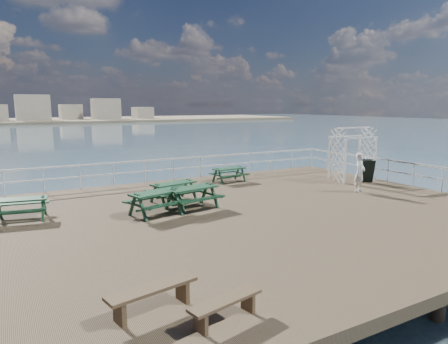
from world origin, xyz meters
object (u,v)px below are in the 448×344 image
at_px(picnic_table_e, 192,193).
at_px(flat_bench_near, 226,304).
at_px(trellis_arbor, 352,157).
at_px(picnic_table_a, 20,204).
at_px(picnic_table_c, 229,172).
at_px(picnic_table_b, 157,198).
at_px(person, 360,173).
at_px(flat_bench_far, 153,293).
at_px(picnic_table_d, 174,188).

xyz_separation_m(picnic_table_e, flat_bench_near, (-2.63, -7.12, -0.27)).
bearing_deg(trellis_arbor, flat_bench_near, -141.81).
xyz_separation_m(picnic_table_a, picnic_table_c, (9.08, 2.28, -0.02)).
bearing_deg(picnic_table_b, flat_bench_near, -115.41).
distance_m(picnic_table_a, trellis_arbor, 14.55).
height_order(picnic_table_c, person, person).
bearing_deg(flat_bench_near, picnic_table_b, 67.59).
bearing_deg(person, flat_bench_far, -176.10).
bearing_deg(picnic_table_b, flat_bench_far, -125.36).
bearing_deg(person, picnic_table_a, 147.58).
xyz_separation_m(picnic_table_a, trellis_arbor, (14.53, -0.31, 0.65)).
height_order(picnic_table_a, picnic_table_e, picnic_table_e).
distance_m(picnic_table_d, picnic_table_e, 1.36).
bearing_deg(person, picnic_table_c, 106.63).
distance_m(picnic_table_b, trellis_arbor, 10.56).
relative_size(picnic_table_e, trellis_arbor, 0.80).
height_order(picnic_table_c, flat_bench_near, picnic_table_c).
bearing_deg(flat_bench_far, picnic_table_c, 42.82).
bearing_deg(trellis_arbor, picnic_table_b, -170.28).
bearing_deg(picnic_table_e, picnic_table_c, 35.20).
height_order(picnic_table_d, flat_bench_far, picnic_table_d).
relative_size(picnic_table_c, picnic_table_e, 0.80).
distance_m(flat_bench_far, trellis_arbor, 14.76).
height_order(picnic_table_e, flat_bench_far, picnic_table_e).
xyz_separation_m(picnic_table_d, flat_bench_near, (-2.48, -8.47, -0.23)).
bearing_deg(trellis_arbor, picnic_table_d, -178.12).
bearing_deg(picnic_table_b, trellis_arbor, -8.30).
bearing_deg(picnic_table_c, picnic_table_a, -170.63).
relative_size(picnic_table_e, flat_bench_near, 1.42).
bearing_deg(picnic_table_c, person, -56.24).
bearing_deg(flat_bench_far, trellis_arbor, 19.10).
xyz_separation_m(picnic_table_c, picnic_table_e, (-3.68, -3.75, 0.09)).
bearing_deg(flat_bench_near, picnic_table_a, 95.85).
height_order(picnic_table_a, picnic_table_d, picnic_table_d).
distance_m(picnic_table_a, picnic_table_d, 5.25).
xyz_separation_m(picnic_table_d, picnic_table_e, (0.15, -1.35, 0.04)).
distance_m(picnic_table_c, flat_bench_far, 12.36).
distance_m(picnic_table_b, picnic_table_c, 6.30).
distance_m(picnic_table_b, flat_bench_far, 6.57).
distance_m(picnic_table_b, picnic_table_e, 1.33).
bearing_deg(flat_bench_near, flat_bench_far, 125.65).
xyz_separation_m(picnic_table_c, trellis_arbor, (5.46, -2.59, 0.67)).
distance_m(picnic_table_d, trellis_arbor, 9.31).
bearing_deg(picnic_table_d, flat_bench_near, -118.60).
relative_size(picnic_table_b, person, 1.28).
relative_size(picnic_table_c, person, 1.00).
distance_m(flat_bench_far, person, 12.23).
height_order(picnic_table_a, picnic_table_b, picnic_table_b).
xyz_separation_m(picnic_table_d, trellis_arbor, (9.29, -0.19, 0.62)).
height_order(picnic_table_e, person, person).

